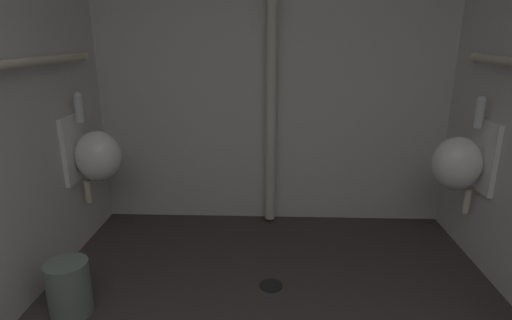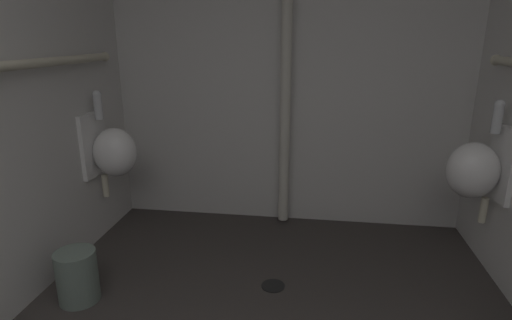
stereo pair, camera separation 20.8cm
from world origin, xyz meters
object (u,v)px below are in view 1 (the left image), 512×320
standpipe_back_wall (272,52)px  floor_drain (271,285)px  urinal_right_far (461,162)px  urinal_left_mid (95,155)px  waste_bin (69,288)px

standpipe_back_wall → floor_drain: 1.58m
standpipe_back_wall → floor_drain: (0.01, -0.89, -1.30)m
urinal_right_far → urinal_left_mid: bearing=178.2°
urinal_right_far → floor_drain: bearing=-162.1°
standpipe_back_wall → floor_drain: size_ratio=18.25×
floor_drain → waste_bin: (-1.06, -0.28, 0.14)m
urinal_left_mid → standpipe_back_wall: 1.39m
standpipe_back_wall → waste_bin: (-1.05, -1.17, -1.15)m
standpipe_back_wall → waste_bin: size_ratio=8.63×
urinal_right_far → waste_bin: bearing=-163.5°
urinal_right_far → floor_drain: urinal_right_far is taller
urinal_left_mid → urinal_right_far: bearing=-1.8°
urinal_right_far → waste_bin: (-2.23, -0.66, -0.52)m
urinal_left_mid → floor_drain: (1.17, -0.45, -0.66)m
standpipe_back_wall → waste_bin: standpipe_back_wall is taller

